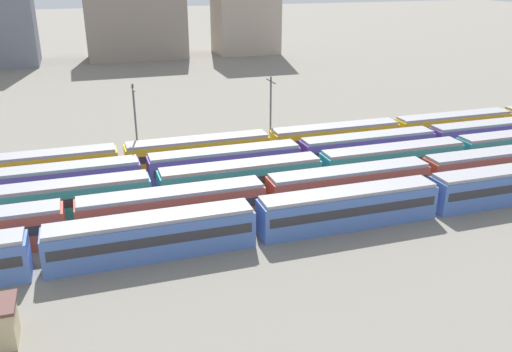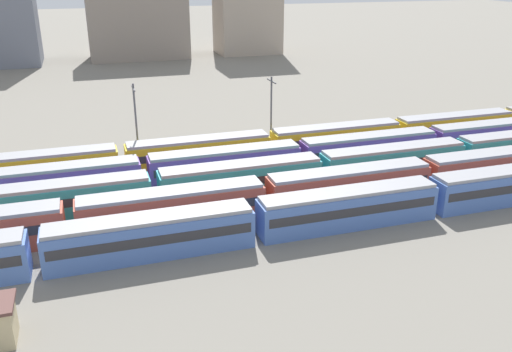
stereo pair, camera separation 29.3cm
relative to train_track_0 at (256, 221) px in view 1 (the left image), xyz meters
The scene contains 9 objects.
ground_plane 22.53m from the train_track_0, 152.40° to the left, with size 600.00×600.00×0.00m, color slate.
train_track_0 is the anchor object (origin of this frame).
train_track_1 22.25m from the train_track_0, 13.52° to the left, with size 112.50×3.06×3.75m.
train_track_2 15.26m from the train_track_0, 42.97° to the left, with size 74.70×3.06×3.75m.
train_track_3 25.52m from the train_track_0, 37.68° to the left, with size 93.60×3.06×3.75m.
train_track_4 27.60m from the train_track_0, 48.91° to the left, with size 93.60×3.06×3.75m.
catenary_pole_1 25.87m from the train_track_0, 67.47° to the left, with size 0.24×3.20×10.27m.
catenary_pole_3 25.18m from the train_track_0, 108.59° to the left, with size 0.24×3.20×10.48m.
distant_building_2 110.99m from the train_track_0, 88.97° to the left, with size 25.99×13.81×24.71m, color gray.
Camera 1 is at (6.09, -42.29, 23.68)m, focal length 37.85 mm.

